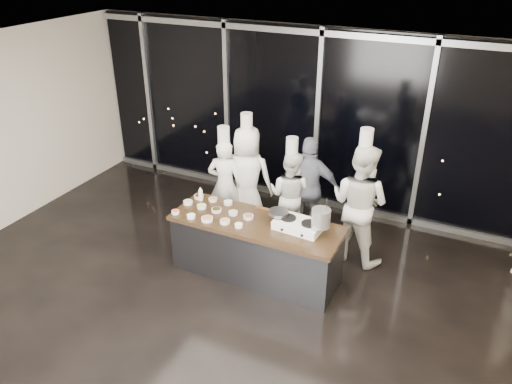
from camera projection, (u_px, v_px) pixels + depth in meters
ground at (228, 310)px, 6.73m from camera, size 9.00×9.00×0.00m
room_shell at (236, 160)px, 5.63m from camera, size 9.02×7.02×3.21m
window_wall at (318, 121)px, 8.75m from camera, size 8.90×0.11×3.20m
demo_counter at (256, 248)px, 7.25m from camera, size 2.46×0.86×0.90m
stove at (298, 225)px, 6.84m from camera, size 0.67×0.45×0.14m
frying_pan at (278, 212)px, 6.95m from camera, size 0.50×0.30×0.05m
stock_pot at (321, 218)px, 6.61m from camera, size 0.27×0.27×0.25m
prep_bowls at (213, 210)px, 7.28m from camera, size 1.16×0.71×0.05m
squeeze_bottle at (201, 194)px, 7.56m from camera, size 0.06×0.06×0.23m
chef_far_left at (225, 184)px, 8.30m from camera, size 0.66×0.52×1.82m
chef_left at (247, 177)px, 8.33m from camera, size 0.94×0.68×2.01m
chef_center at (290, 194)px, 8.07m from camera, size 0.77×0.61×1.74m
guest at (309, 188)px, 8.04m from camera, size 1.07×0.56×1.74m
chef_right at (359, 203)px, 7.42m from camera, size 1.07×0.93×2.12m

